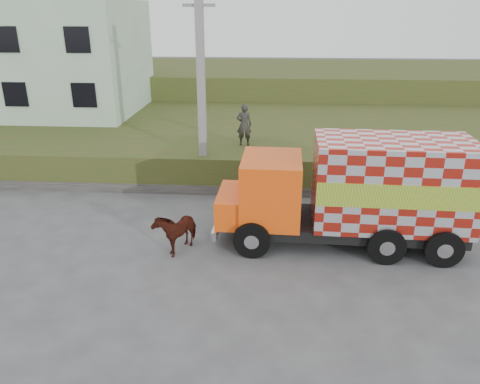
# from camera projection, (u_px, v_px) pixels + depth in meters

# --- Properties ---
(ground) EXTENTS (120.00, 120.00, 0.00)m
(ground) POSITION_uv_depth(u_px,v_px,m) (215.00, 241.00, 15.33)
(ground) COLOR #474749
(ground) RESTS_ON ground
(embankment) EXTENTS (40.00, 12.00, 1.50)m
(embankment) POSITION_uv_depth(u_px,v_px,m) (238.00, 139.00, 24.32)
(embankment) COLOR #314C19
(embankment) RESTS_ON ground
(embankment_far) EXTENTS (40.00, 12.00, 3.00)m
(embankment_far) POSITION_uv_depth(u_px,v_px,m) (249.00, 87.00, 35.17)
(embankment_far) COLOR #314C19
(embankment_far) RESTS_ON ground
(retaining_strip) EXTENTS (16.00, 0.50, 0.40)m
(retaining_strip) POSITION_uv_depth(u_px,v_px,m) (179.00, 188.00, 19.28)
(retaining_strip) COLOR #595651
(retaining_strip) RESTS_ON ground
(building) EXTENTS (10.00, 8.00, 6.00)m
(building) POSITION_uv_depth(u_px,v_px,m) (48.00, 57.00, 26.43)
(building) COLOR #B5D4B6
(building) RESTS_ON embankment
(utility_pole) EXTENTS (1.20, 0.30, 8.00)m
(utility_pole) POSITION_uv_depth(u_px,v_px,m) (201.00, 92.00, 18.15)
(utility_pole) COLOR gray
(utility_pole) RESTS_ON ground
(cargo_truck) EXTENTS (7.87, 2.91, 3.48)m
(cargo_truck) POSITION_uv_depth(u_px,v_px,m) (356.00, 192.00, 14.55)
(cargo_truck) COLOR black
(cargo_truck) RESTS_ON ground
(cow) EXTENTS (1.34, 1.76, 1.35)m
(cow) POSITION_uv_depth(u_px,v_px,m) (176.00, 229.00, 14.60)
(cow) COLOR #361B0D
(cow) RESTS_ON ground
(pedestrian) EXTENTS (0.67, 0.45, 1.81)m
(pedestrian) POSITION_uv_depth(u_px,v_px,m) (244.00, 125.00, 20.18)
(pedestrian) COLOR #32302C
(pedestrian) RESTS_ON embankment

